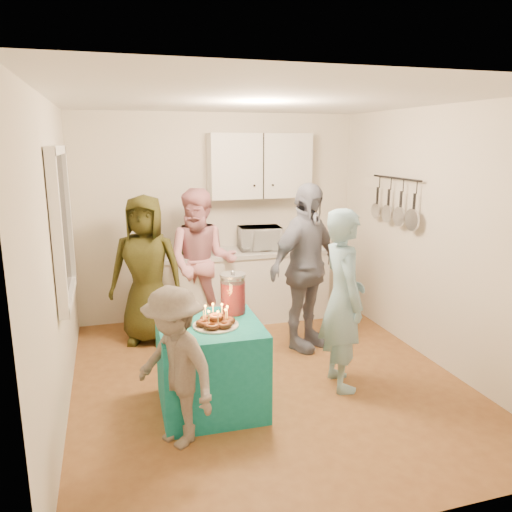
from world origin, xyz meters
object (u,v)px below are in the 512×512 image
object	(u,v)px
woman_back_right	(305,268)
child_near_left	(175,367)
punch_jar	(233,295)
party_table	(211,366)
microwave	(260,238)
woman_back_center	(202,263)
man_birthday	(343,300)
counter	(241,287)
woman_back_left	(146,270)

from	to	relation	value
woman_back_right	child_near_left	size ratio (longest dim) A/B	1.48
punch_jar	party_table	bearing A→B (deg)	-140.34
microwave	woman_back_right	size ratio (longest dim) A/B	0.29
woman_back_center	child_near_left	size ratio (longest dim) A/B	1.40
party_table	woman_back_right	world-z (taller)	woman_back_right
man_birthday	woman_back_right	size ratio (longest dim) A/B	0.92
woman_back_right	woman_back_center	bearing A→B (deg)	114.21
counter	woman_back_left	world-z (taller)	woman_back_left
punch_jar	man_birthday	xyz separation A→B (m)	(0.99, -0.16, -0.09)
man_birthday	woman_back_left	bearing A→B (deg)	51.09
woman_back_center	party_table	bearing A→B (deg)	-81.21
punch_jar	woman_back_right	world-z (taller)	woman_back_right
woman_back_left	party_table	bearing A→B (deg)	-58.74
punch_jar	woman_back_center	distance (m)	1.50
microwave	woman_back_center	xyz separation A→B (m)	(-0.81, -0.33, -0.19)
man_birthday	woman_back_center	world-z (taller)	woman_back_center
man_birthday	microwave	bearing A→B (deg)	11.01
woman_back_left	woman_back_right	bearing A→B (deg)	-4.30
counter	party_table	xyz separation A→B (m)	(-0.81, -2.04, -0.05)
microwave	woman_back_right	xyz separation A→B (m)	(0.19, -1.06, -0.14)
microwave	punch_jar	xyz separation A→B (m)	(-0.81, -1.83, -0.13)
man_birthday	child_near_left	world-z (taller)	man_birthday
woman_back_left	child_near_left	xyz separation A→B (m)	(0.03, -2.10, -0.22)
microwave	woman_back_left	distance (m)	1.51
punch_jar	woman_back_right	bearing A→B (deg)	37.49
counter	microwave	world-z (taller)	microwave
man_birthday	party_table	bearing A→B (deg)	98.04
man_birthday	child_near_left	xyz separation A→B (m)	(-1.61, -0.49, -0.22)
counter	woman_back_right	distance (m)	1.25
counter	woman_back_left	xyz separation A→B (m)	(-1.20, -0.38, 0.41)
microwave	woman_back_right	bearing A→B (deg)	-75.12
man_birthday	woman_back_right	distance (m)	0.94
punch_jar	woman_back_left	xyz separation A→B (m)	(-0.64, 1.45, -0.09)
party_table	child_near_left	world-z (taller)	child_near_left
party_table	punch_jar	size ratio (longest dim) A/B	2.50
counter	child_near_left	world-z (taller)	child_near_left
woman_back_left	child_near_left	distance (m)	2.12
woman_back_left	counter	bearing A→B (deg)	35.84
counter	woman_back_right	bearing A→B (deg)	-67.24
punch_jar	woman_back_right	distance (m)	1.26
woman_back_center	counter	bearing A→B (deg)	48.10
man_birthday	child_near_left	size ratio (longest dim) A/B	1.36
party_table	microwave	bearing A→B (deg)	62.43
counter	party_table	bearing A→B (deg)	-111.71
party_table	woman_back_right	distance (m)	1.68
woman_back_left	child_near_left	size ratio (longest dim) A/B	1.36
punch_jar	woman_back_left	world-z (taller)	woman_back_left
woman_back_center	punch_jar	bearing A→B (deg)	-72.70
microwave	woman_back_left	xyz separation A→B (m)	(-1.45, -0.38, -0.21)
woman_back_left	woman_back_right	distance (m)	1.78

